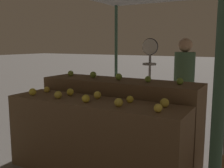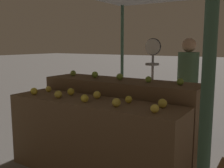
{
  "view_description": "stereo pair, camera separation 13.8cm",
  "coord_description": "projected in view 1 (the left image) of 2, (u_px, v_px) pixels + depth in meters",
  "views": [
    {
      "loc": [
        1.58,
        -2.32,
        1.48
      ],
      "look_at": [
        0.07,
        0.3,
        1.02
      ],
      "focal_mm": 42.0,
      "sensor_mm": 36.0,
      "label": 1
    },
    {
      "loc": [
        1.7,
        -2.25,
        1.48
      ],
      "look_at": [
        0.07,
        0.3,
        1.02
      ],
      "focal_mm": 42.0,
      "sensor_mm": 36.0,
      "label": 2
    }
  ],
  "objects": [
    {
      "name": "apple_front_7",
      "position": [
        97.0,
        95.0,
        2.95
      ],
      "size": [
        0.09,
        0.09,
        0.09
      ],
      "primitive_type": "sphere",
      "color": "yellow",
      "rests_on": "display_counter_front"
    },
    {
      "name": "display_counter_front",
      "position": [
        93.0,
        139.0,
        2.92
      ],
      "size": [
        2.08,
        0.55,
        0.87
      ],
      "primitive_type": "cube",
      "color": "brown",
      "rests_on": "ground_plane"
    },
    {
      "name": "apple_front_8",
      "position": [
        130.0,
        99.0,
        2.75
      ],
      "size": [
        0.08,
        0.08,
        0.08
      ],
      "primitive_type": "sphere",
      "color": "gold",
      "rests_on": "display_counter_front"
    },
    {
      "name": "apple_front_6",
      "position": [
        70.0,
        92.0,
        3.14
      ],
      "size": [
        0.09,
        0.09,
        0.09
      ],
      "primitive_type": "sphere",
      "color": "gold",
      "rests_on": "display_counter_front"
    },
    {
      "name": "apple_back_1",
      "position": [
        93.0,
        75.0,
        3.55
      ],
      "size": [
        0.09,
        0.09,
        0.09
      ],
      "primitive_type": "sphere",
      "color": "#84AD3D",
      "rests_on": "display_counter_back"
    },
    {
      "name": "apple_back_3",
      "position": [
        148.0,
        79.0,
        3.14
      ],
      "size": [
        0.08,
        0.08,
        0.08
      ],
      "primitive_type": "sphere",
      "color": "#84AD3D",
      "rests_on": "display_counter_back"
    },
    {
      "name": "apple_back_4",
      "position": [
        180.0,
        81.0,
        2.95
      ],
      "size": [
        0.08,
        0.08,
        0.08
      ],
      "primitive_type": "sphere",
      "color": "#7AA338",
      "rests_on": "display_counter_back"
    },
    {
      "name": "apple_front_1",
      "position": [
        58.0,
        95.0,
        2.96
      ],
      "size": [
        0.09,
        0.09,
        0.09
      ],
      "primitive_type": "sphere",
      "color": "gold",
      "rests_on": "display_counter_front"
    },
    {
      "name": "apple_front_5",
      "position": [
        47.0,
        90.0,
        3.34
      ],
      "size": [
        0.08,
        0.08,
        0.08
      ],
      "primitive_type": "sphere",
      "color": "yellow",
      "rests_on": "display_counter_front"
    },
    {
      "name": "apple_back_0",
      "position": [
        71.0,
        73.0,
        3.74
      ],
      "size": [
        0.08,
        0.08,
        0.08
      ],
      "primitive_type": "sphere",
      "color": "#8EB247",
      "rests_on": "display_counter_back"
    },
    {
      "name": "apple_front_0",
      "position": [
        33.0,
        92.0,
        3.14
      ],
      "size": [
        0.09,
        0.09,
        0.09
      ],
      "primitive_type": "sphere",
      "color": "gold",
      "rests_on": "display_counter_front"
    },
    {
      "name": "display_counter_back",
      "position": [
        119.0,
        119.0,
        3.43
      ],
      "size": [
        2.08,
        0.55,
        1.03
      ],
      "primitive_type": "cube",
      "color": "brown",
      "rests_on": "ground_plane"
    },
    {
      "name": "person_vendor_at_scale",
      "position": [
        184.0,
        82.0,
        3.97
      ],
      "size": [
        0.32,
        0.32,
        1.57
      ],
      "rotation": [
        0.0,
        0.0,
        3.08
      ],
      "color": "#2D2D38",
      "rests_on": "ground_plane"
    },
    {
      "name": "apple_back_2",
      "position": [
        119.0,
        77.0,
        3.34
      ],
      "size": [
        0.09,
        0.09,
        0.09
      ],
      "primitive_type": "sphere",
      "color": "#84AD3D",
      "rests_on": "display_counter_back"
    },
    {
      "name": "apple_front_9",
      "position": [
        165.0,
        103.0,
        2.55
      ],
      "size": [
        0.09,
        0.09,
        0.09
      ],
      "primitive_type": "sphere",
      "color": "gold",
      "rests_on": "display_counter_front"
    },
    {
      "name": "apple_front_3",
      "position": [
        119.0,
        102.0,
        2.57
      ],
      "size": [
        0.09,
        0.09,
        0.09
      ],
      "primitive_type": "sphere",
      "color": "gold",
      "rests_on": "display_counter_front"
    },
    {
      "name": "apple_front_2",
      "position": [
        86.0,
        99.0,
        2.76
      ],
      "size": [
        0.09,
        0.09,
        0.09
      ],
      "primitive_type": "sphere",
      "color": "gold",
      "rests_on": "display_counter_front"
    },
    {
      "name": "produce_scale",
      "position": [
        150.0,
        69.0,
        3.86
      ],
      "size": [
        0.24,
        0.2,
        1.56
      ],
      "color": "#99999E",
      "rests_on": "ground_plane"
    },
    {
      "name": "apple_front_4",
      "position": [
        158.0,
        108.0,
        2.36
      ],
      "size": [
        0.08,
        0.08,
        0.08
      ],
      "primitive_type": "sphere",
      "color": "yellow",
      "rests_on": "display_counter_front"
    }
  ]
}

